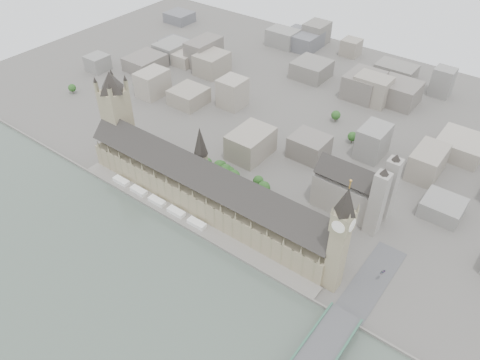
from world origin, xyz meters
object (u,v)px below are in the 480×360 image
Objects in this scene: palace_of_westminster at (206,188)px; elizabeth_tower at (341,233)px; victoria_tower at (116,113)px; car_approach at (383,272)px; westminster_abbey at (354,191)px.

elizabeth_tower is at bearing -4.85° from palace_of_westminster.
car_approach is (289.73, 8.91, -44.24)m from victoria_tower.
car_approach is at bearing -46.61° from westminster_abbey.
elizabeth_tower is 21.78× the size of car_approach.
car_approach is at bearing 1.76° from victoria_tower.
victoria_tower is 293.22m from car_approach.
car_approach is (167.73, 15.20, -11.74)m from palace_of_westminster.
elizabeth_tower is at bearing -122.11° from car_approach.
victoria_tower is 1.47× the size of westminster_abbey.
victoria_tower is (-122.00, 6.30, 32.50)m from palace_of_westminster.
westminster_abbey is at bearing 107.29° from elizabeth_tower.
elizabeth_tower is 1.07× the size of victoria_tower.
elizabeth_tower is at bearing -72.71° from westminster_abbey.
westminster_abbey is 83.89m from car_approach.
elizabeth_tower is 1.58× the size of westminster_abbey.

